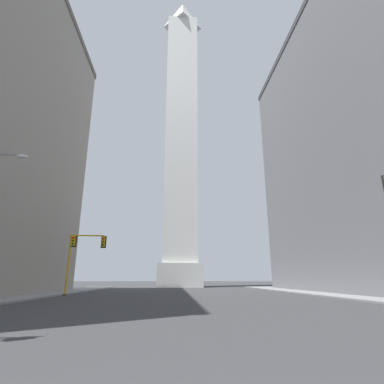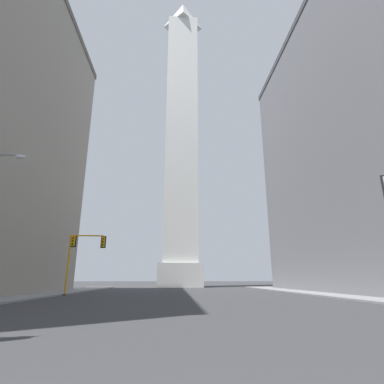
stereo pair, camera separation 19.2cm
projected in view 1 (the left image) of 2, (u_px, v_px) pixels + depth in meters
obelisk at (181, 130)px, 71.02m from camera, size 9.03×9.03×73.59m
traffic_light_mid_left at (82, 249)px, 32.76m from camera, size 4.01×0.50×6.38m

